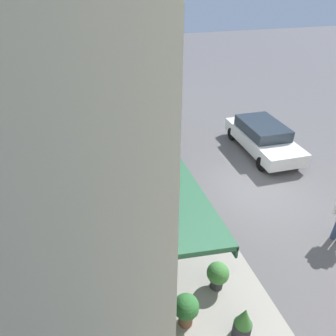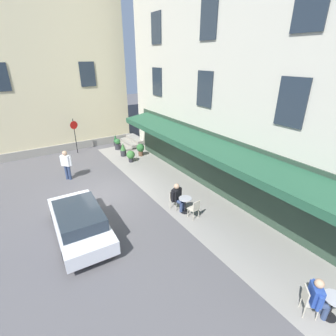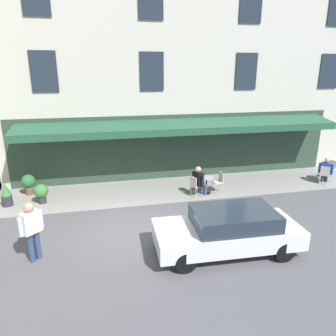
{
  "view_description": "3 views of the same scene",
  "coord_description": "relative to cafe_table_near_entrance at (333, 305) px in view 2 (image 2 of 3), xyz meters",
  "views": [
    {
      "loc": [
        7.79,
        -5.64,
        6.91
      ],
      "look_at": [
        -0.74,
        -3.05,
        1.2
      ],
      "focal_mm": 32.5,
      "sensor_mm": 36.0,
      "label": 1
    },
    {
      "loc": [
        -11.48,
        3.44,
        6.66
      ],
      "look_at": [
        -0.47,
        -3.57,
        0.82
      ],
      "focal_mm": 26.61,
      "sensor_mm": 36.0,
      "label": 2
    },
    {
      "loc": [
        0.81,
        9.79,
        5.26
      ],
      "look_at": [
        -2.1,
        -3.49,
        0.99
      ],
      "focal_mm": 33.42,
      "sensor_mm": 36.0,
      "label": 3
    }
  ],
  "objects": [
    {
      "name": "seated_patron_in_black",
      "position": [
        6.73,
        0.5,
        0.22
      ],
      "size": [
        0.65,
        0.65,
        1.34
      ],
      "color": "navy",
      "rests_on": "ground_plane"
    },
    {
      "name": "cafe_chair_cream_corner_left",
      "position": [
        0.44,
        0.46,
        0.06
      ],
      "size": [
        0.57,
        0.57,
        0.91
      ],
      "color": "beige",
      "rests_on": "ground_plane"
    },
    {
      "name": "parked_car_white",
      "position": [
        7.22,
        4.89,
        0.22
      ],
      "size": [
        4.36,
        1.96,
        1.33
      ],
      "color": "silver",
      "rests_on": "ground_plane"
    },
    {
      "name": "potted_plant_by_steps",
      "position": [
        16.2,
        -0.33,
        -0.08
      ],
      "size": [
        0.47,
        0.47,
        0.85
      ],
      "color": "#2D2D33",
      "rests_on": "ground_plane"
    },
    {
      "name": "cafe_chair_cream_back_row",
      "position": [
        6.93,
        0.58,
        0.06
      ],
      "size": [
        0.52,
        0.52,
        0.91
      ],
      "color": "beige",
      "rests_on": "ground_plane"
    },
    {
      "name": "potted_plant_mid_terrace",
      "position": [
        17.19,
        -0.55,
        -0.04
      ],
      "size": [
        0.36,
        0.36,
        0.93
      ],
      "color": "#2D2D33",
      "rests_on": "ground_plane"
    },
    {
      "name": "walking_pedestrian_in_white",
      "position": [
        12.84,
        4.14,
        0.55
      ],
      "size": [
        0.58,
        0.57,
        1.79
      ],
      "color": "navy",
      "rests_on": "ground_plane"
    },
    {
      "name": "sidewalk_cafe_terrace",
      "position": [
        6.72,
        -0.55,
        -0.49
      ],
      "size": [
        20.5,
        3.2,
        0.01
      ],
      "primitive_type": "cube",
      "color": "gray",
      "rests_on": "ground_plane"
    },
    {
      "name": "no_parking_sign",
      "position": [
        17.06,
        2.55,
        1.3
      ],
      "size": [
        0.19,
        0.57,
        2.6
      ],
      "color": "black",
      "rests_on": "ground_plane"
    },
    {
      "name": "back_alley_steps",
      "position": [
        16.57,
        -1.74,
        -0.25
      ],
      "size": [
        2.4,
        1.75,
        0.6
      ],
      "color": "gray",
      "rests_on": "ground_plane"
    },
    {
      "name": "cafe_building_facade",
      "position": [
        5.97,
        -6.63,
        7.0
      ],
      "size": [
        20.0,
        10.7,
        15.0
      ],
      "color": "beige",
      "rests_on": "ground_plane"
    },
    {
      "name": "cafe_table_near_entrance",
      "position": [
        0.0,
        0.0,
        0.0
      ],
      "size": [
        0.6,
        0.6,
        0.75
      ],
      "color": "black",
      "rests_on": "ground_plane"
    },
    {
      "name": "cafe_chair_cream_kerbside",
      "position": [
        5.71,
        0.28,
        0.06
      ],
      "size": [
        0.44,
        0.44,
        0.91
      ],
      "color": "beige",
      "rests_on": "ground_plane"
    },
    {
      "name": "potted_plant_entrance_left",
      "position": [
        14.64,
        -0.12,
        -0.02
      ],
      "size": [
        0.41,
        0.41,
        0.98
      ],
      "color": "#2D2D33",
      "rests_on": "ground_plane"
    },
    {
      "name": "cafe_table_mid_terrace",
      "position": [
        6.34,
        0.35,
        0.0
      ],
      "size": [
        0.6,
        0.6,
        0.75
      ],
      "color": "black",
      "rests_on": "ground_plane"
    },
    {
      "name": "potted_plant_entrance_right",
      "position": [
        13.99,
        -1.21,
        0.06
      ],
      "size": [
        0.59,
        0.59,
        0.91
      ],
      "color": "brown",
      "rests_on": "ground_plane"
    },
    {
      "name": "seated_companion_in_blue",
      "position": [
        0.29,
        0.3,
        0.2
      ],
      "size": [
        0.62,
        0.63,
        1.3
      ],
      "color": "navy",
      "rests_on": "ground_plane"
    },
    {
      "name": "ground_plane",
      "position": [
        9.97,
        2.85,
        -0.49
      ],
      "size": [
        70.0,
        70.0,
        0.0
      ],
      "primitive_type": "plane",
      "color": "#565456"
    },
    {
      "name": "potted_plant_under_sign",
      "position": [
        13.31,
        -0.11,
        -0.02
      ],
      "size": [
        0.57,
        0.57,
        0.81
      ],
      "color": "#2D2D33",
      "rests_on": "ground_plane"
    }
  ]
}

